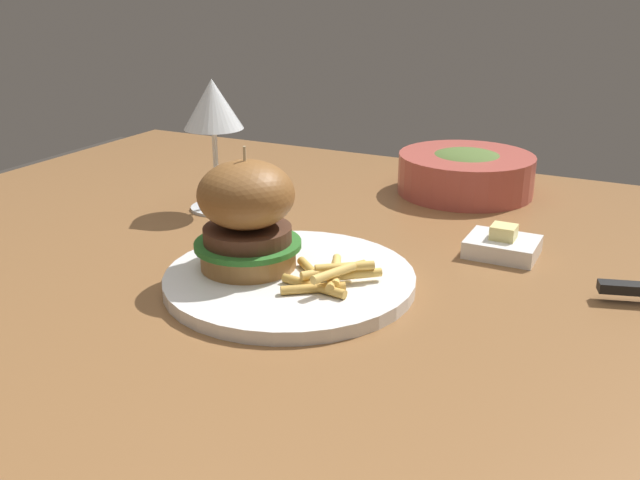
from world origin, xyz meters
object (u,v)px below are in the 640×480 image
(wine_glass, at_px, (213,110))
(main_plate, at_px, (290,279))
(butter_dish, at_px, (502,245))
(burger_sandwich, at_px, (247,215))
(soup_bowl, at_px, (466,172))

(wine_glass, bearing_deg, main_plate, -40.39)
(butter_dish, bearing_deg, wine_glass, -179.45)
(burger_sandwich, distance_m, wine_glass, 0.26)
(main_plate, xyz_separation_m, wine_glass, (-0.21, 0.18, 0.13))
(burger_sandwich, height_order, soup_bowl, burger_sandwich)
(butter_dish, bearing_deg, main_plate, -133.66)
(main_plate, distance_m, wine_glass, 0.31)
(burger_sandwich, height_order, butter_dish, burger_sandwich)
(butter_dish, bearing_deg, soup_bowl, 115.74)
(wine_glass, relative_size, butter_dish, 2.24)
(main_plate, distance_m, burger_sandwich, 0.08)
(main_plate, distance_m, butter_dish, 0.26)
(main_plate, xyz_separation_m, soup_bowl, (0.07, 0.41, 0.02))
(burger_sandwich, xyz_separation_m, butter_dish, (0.22, 0.19, -0.06))
(burger_sandwich, relative_size, butter_dish, 1.63)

